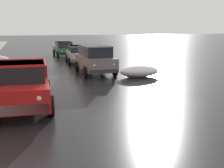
# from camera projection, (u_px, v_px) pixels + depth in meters

# --- Properties ---
(snow_bank_along_left_kerb) EXTENTS (2.41, 1.27, 0.70)m
(snow_bank_along_left_kerb) POSITION_uv_depth(u_px,v_px,m) (139.00, 71.00, 17.56)
(snow_bank_along_left_kerb) COLOR white
(snow_bank_along_left_kerb) RESTS_ON ground
(pickup_truck_red_approaching_near_lane) EXTENTS (2.40, 5.02, 1.76)m
(pickup_truck_red_approaching_near_lane) POSITION_uv_depth(u_px,v_px,m) (20.00, 84.00, 10.89)
(pickup_truck_red_approaching_near_lane) COLOR red
(pickup_truck_red_approaching_near_lane) RESTS_ON ground
(suv_grey_parked_kerbside_close) EXTENTS (2.03, 4.43, 1.82)m
(suv_grey_parked_kerbside_close) POSITION_uv_depth(u_px,v_px,m) (95.00, 58.00, 18.71)
(suv_grey_parked_kerbside_close) COLOR slate
(suv_grey_parked_kerbside_close) RESTS_ON ground
(sedan_silver_parked_kerbside_mid) EXTENTS (2.00, 4.11, 1.42)m
(sedan_silver_parked_kerbside_mid) POSITION_uv_depth(u_px,v_px,m) (78.00, 54.00, 24.26)
(sedan_silver_parked_kerbside_mid) COLOR #B7B7BC
(sedan_silver_parked_kerbside_mid) RESTS_ON ground
(sedan_green_parked_far_down_block) EXTENTS (1.98, 4.42, 1.42)m
(sedan_green_parked_far_down_block) POSITION_uv_depth(u_px,v_px,m) (64.00, 49.00, 29.94)
(sedan_green_parked_far_down_block) COLOR #1E5633
(sedan_green_parked_far_down_block) RESTS_ON ground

